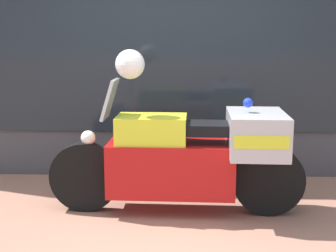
# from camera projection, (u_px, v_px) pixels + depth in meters

# --- Properties ---
(ground_plane) EXTENTS (60.00, 60.00, 0.00)m
(ground_plane) POSITION_uv_depth(u_px,v_px,m) (156.00, 239.00, 3.88)
(ground_plane) COLOR #9E6B56
(shop_building) EXTENTS (6.86, 0.55, 3.55)m
(shop_building) POSITION_uv_depth(u_px,v_px,m) (124.00, 25.00, 5.51)
(shop_building) COLOR #424247
(shop_building) RESTS_ON ground
(window_display) EXTENTS (5.33, 0.30, 1.83)m
(window_display) POSITION_uv_depth(u_px,v_px,m) (203.00, 136.00, 5.77)
(window_display) COLOR slate
(window_display) RESTS_ON ground
(paramedic_motorcycle) EXTENTS (2.41, 0.79, 1.27)m
(paramedic_motorcycle) POSITION_uv_depth(u_px,v_px,m) (193.00, 155.00, 4.37)
(paramedic_motorcycle) COLOR black
(paramedic_motorcycle) RESTS_ON ground
(white_helmet) EXTENTS (0.27, 0.27, 0.27)m
(white_helmet) POSITION_uv_depth(u_px,v_px,m) (130.00, 64.00, 4.24)
(white_helmet) COLOR white
(white_helmet) RESTS_ON paramedic_motorcycle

